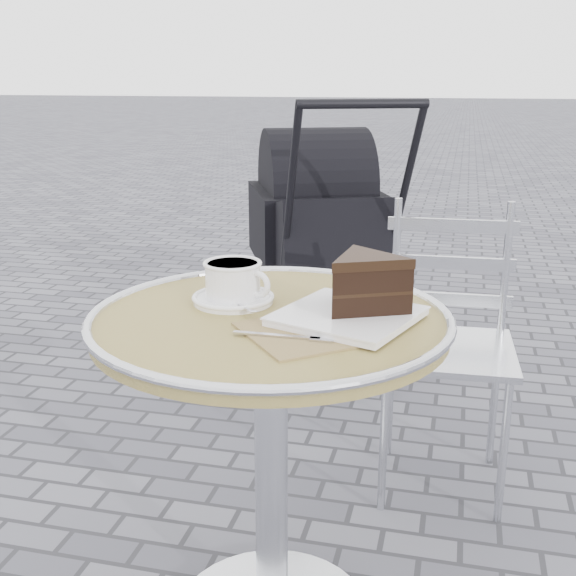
% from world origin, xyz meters
% --- Properties ---
extents(cafe_table, '(0.72, 0.72, 0.74)m').
position_xyz_m(cafe_table, '(0.00, 0.00, 0.57)').
color(cafe_table, silver).
rests_on(cafe_table, ground).
extents(cappuccino_set, '(0.17, 0.18, 0.08)m').
position_xyz_m(cappuccino_set, '(-0.10, 0.07, 0.77)').
color(cappuccino_set, white).
rests_on(cappuccino_set, cafe_table).
extents(cake_plate_set, '(0.36, 0.38, 0.13)m').
position_xyz_m(cake_plate_set, '(0.18, 0.02, 0.79)').
color(cake_plate_set, '#8D714D').
rests_on(cake_plate_set, cafe_table).
extents(bistro_chair, '(0.39, 0.39, 0.84)m').
position_xyz_m(bistro_chair, '(0.33, 0.76, 0.52)').
color(bistro_chair, silver).
rests_on(bistro_chair, ground).
extents(baby_stroller, '(0.86, 1.17, 1.11)m').
position_xyz_m(baby_stroller, '(-0.24, 1.75, 0.50)').
color(baby_stroller, black).
rests_on(baby_stroller, ground).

